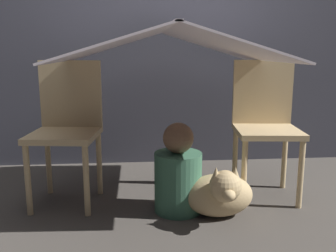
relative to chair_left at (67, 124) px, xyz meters
The scene contains 7 objects.
ground_plane 0.86m from the chair_left, 20.76° to the right, with size 8.80×8.80×0.00m, color #47423D.
wall_back 1.28m from the chair_left, 51.92° to the left, with size 7.00×0.05×2.50m.
chair_left is the anchor object (origin of this frame).
chair_right 1.31m from the chair_left, ahead, with size 0.45×0.45×0.92m.
sheet_canopy 0.83m from the chair_left, ahead, with size 1.32×1.20×0.21m.
person_front 0.79m from the chair_left, 19.12° to the right, with size 0.29×0.29×0.56m.
dog 1.06m from the chair_left, 21.77° to the right, with size 0.41×0.40×0.36m.
Camera 1 is at (-0.20, -2.17, 0.98)m, focal length 40.00 mm.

